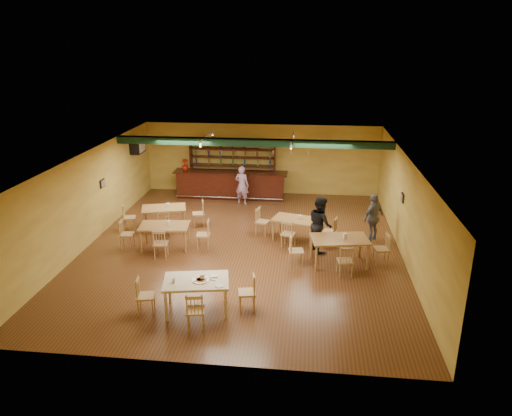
# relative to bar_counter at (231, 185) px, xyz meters

# --- Properties ---
(floor) EXTENTS (12.00, 12.00, 0.00)m
(floor) POSITION_rel_bar_counter_xyz_m (1.22, -5.15, -0.56)
(floor) COLOR #582E19
(floor) RESTS_ON ground
(ceiling_beam) EXTENTS (10.00, 0.30, 0.25)m
(ceiling_beam) POSITION_rel_bar_counter_xyz_m (1.22, -2.35, 2.31)
(ceiling_beam) COLOR black
(ceiling_beam) RESTS_ON ceiling
(track_rail_left) EXTENTS (0.05, 2.50, 0.05)m
(track_rail_left) POSITION_rel_bar_counter_xyz_m (-0.58, -1.75, 2.38)
(track_rail_left) COLOR silver
(track_rail_left) RESTS_ON ceiling
(track_rail_right) EXTENTS (0.05, 2.50, 0.05)m
(track_rail_right) POSITION_rel_bar_counter_xyz_m (2.62, -1.75, 2.38)
(track_rail_right) COLOR silver
(track_rail_right) RESTS_ON ceiling
(ac_unit) EXTENTS (0.34, 0.70, 0.48)m
(ac_unit) POSITION_rel_bar_counter_xyz_m (-3.58, -0.95, 1.79)
(ac_unit) COLOR silver
(ac_unit) RESTS_ON wall_left
(picture_left) EXTENTS (0.04, 0.34, 0.28)m
(picture_left) POSITION_rel_bar_counter_xyz_m (-3.75, -4.15, 1.14)
(picture_left) COLOR black
(picture_left) RESTS_ON wall_left
(picture_right) EXTENTS (0.04, 0.34, 0.28)m
(picture_right) POSITION_rel_bar_counter_xyz_m (6.19, -4.65, 1.14)
(picture_right) COLOR black
(picture_right) RESTS_ON wall_right
(bar_counter) EXTENTS (4.77, 0.85, 1.13)m
(bar_counter) POSITION_rel_bar_counter_xyz_m (0.00, 0.00, 0.00)
(bar_counter) COLOR #34130A
(bar_counter) RESTS_ON ground
(back_bar_hutch) EXTENTS (3.69, 0.40, 2.28)m
(back_bar_hutch) POSITION_rel_bar_counter_xyz_m (0.00, 0.63, 0.57)
(back_bar_hutch) COLOR #34130A
(back_bar_hutch) RESTS_ON ground
(poinsettia) EXTENTS (0.35, 0.35, 0.49)m
(poinsettia) POSITION_rel_bar_counter_xyz_m (-1.94, 0.00, 0.81)
(poinsettia) COLOR #B61D10
(poinsettia) RESTS_ON bar_counter
(dining_table_a) EXTENTS (1.71, 1.29, 0.76)m
(dining_table_a) POSITION_rel_bar_counter_xyz_m (-1.78, -3.74, -0.19)
(dining_table_a) COLOR #A06C38
(dining_table_a) RESTS_ON ground
(dining_table_b) EXTENTS (1.65, 1.25, 0.73)m
(dining_table_b) POSITION_rel_bar_counter_xyz_m (2.88, -4.29, -0.20)
(dining_table_b) COLOR #A06C38
(dining_table_b) RESTS_ON ground
(dining_table_c) EXTENTS (1.64, 1.09, 0.78)m
(dining_table_c) POSITION_rel_bar_counter_xyz_m (-1.24, -5.45, -0.18)
(dining_table_c) COLOR #A06C38
(dining_table_c) RESTS_ON ground
(dining_table_d) EXTENTS (1.80, 1.26, 0.83)m
(dining_table_d) POSITION_rel_bar_counter_xyz_m (4.24, -6.05, -0.15)
(dining_table_d) COLOR #A06C38
(dining_table_d) RESTS_ON ground
(near_table) EXTENTS (1.72, 1.28, 0.84)m
(near_table) POSITION_rel_bar_counter_xyz_m (0.64, -9.11, -0.15)
(near_table) COLOR tan
(near_table) RESTS_ON ground
(pizza_tray) EXTENTS (0.50, 0.50, 0.01)m
(pizza_tray) POSITION_rel_bar_counter_xyz_m (0.75, -9.11, 0.28)
(pizza_tray) COLOR silver
(pizza_tray) RESTS_ON near_table
(parmesan_shaker) EXTENTS (0.09, 0.09, 0.11)m
(parmesan_shaker) POSITION_rel_bar_counter_xyz_m (0.13, -9.28, 0.33)
(parmesan_shaker) COLOR #EAE5C6
(parmesan_shaker) RESTS_ON near_table
(napkin_stack) EXTENTS (0.24, 0.21, 0.03)m
(napkin_stack) POSITION_rel_bar_counter_xyz_m (1.03, -8.89, 0.29)
(napkin_stack) COLOR white
(napkin_stack) RESTS_ON near_table
(pizza_server) EXTENTS (0.33, 0.15, 0.00)m
(pizza_server) POSITION_rel_bar_counter_xyz_m (0.92, -9.05, 0.29)
(pizza_server) COLOR silver
(pizza_server) RESTS_ON pizza_tray
(side_plate) EXTENTS (0.26, 0.26, 0.01)m
(side_plate) POSITION_rel_bar_counter_xyz_m (1.25, -9.33, 0.28)
(side_plate) COLOR white
(side_plate) RESTS_ON near_table
(patron_bar) EXTENTS (0.67, 0.53, 1.60)m
(patron_bar) POSITION_rel_bar_counter_xyz_m (0.60, -0.83, 0.23)
(patron_bar) COLOR #9953B4
(patron_bar) RESTS_ON ground
(patron_right_a) EXTENTS (0.93, 1.05, 1.78)m
(patron_right_a) POSITION_rel_bar_counter_xyz_m (3.68, -5.09, 0.33)
(patron_right_a) COLOR black
(patron_right_a) RESTS_ON ground
(patron_right_b) EXTENTS (0.94, 0.94, 1.60)m
(patron_right_b) POSITION_rel_bar_counter_xyz_m (5.44, -4.05, 0.24)
(patron_right_b) COLOR slate
(patron_right_b) RESTS_ON ground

